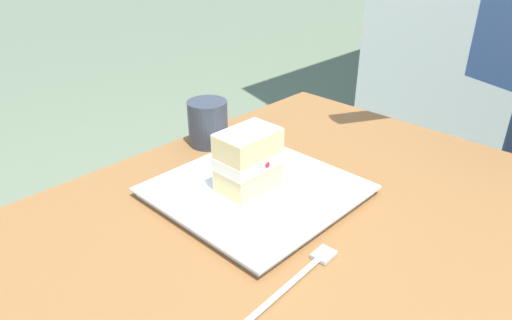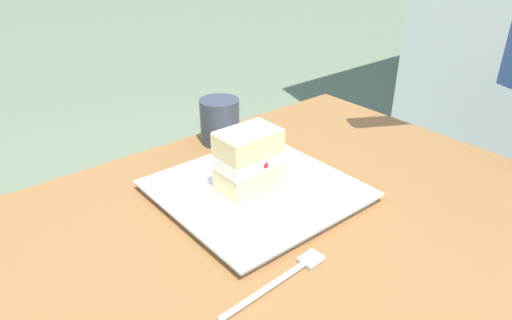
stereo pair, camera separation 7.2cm
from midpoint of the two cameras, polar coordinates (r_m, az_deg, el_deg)
dessert_plate at (r=0.75m, az=2.76°, el=-3.95°), size 0.29×0.29×0.02m
cake_slice at (r=0.72m, az=1.89°, el=-0.02°), size 0.10×0.07×0.10m
dessert_fork at (r=0.59m, az=6.63°, el=-14.60°), size 0.17×0.03×0.01m
coffee_cup at (r=0.92m, az=-2.25°, el=4.86°), size 0.08×0.08×0.09m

